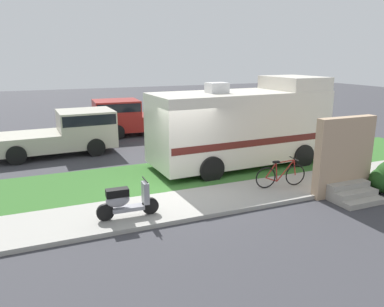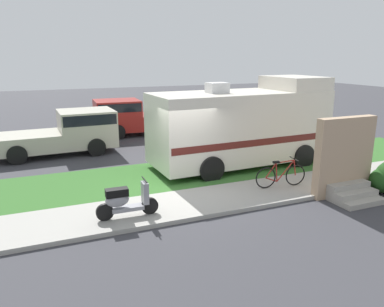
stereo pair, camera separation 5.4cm
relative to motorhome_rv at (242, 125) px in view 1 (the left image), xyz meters
The scene contains 10 objects.
ground_plane 3.82m from the motorhome_rv, 150.34° to the right, with size 80.00×80.00×0.00m, color #38383D.
sidewalk 4.47m from the motorhome_rv, 135.95° to the right, with size 24.00×2.00×0.12m.
grass_strip 3.40m from the motorhome_rv, behind, with size 24.00×3.40×0.08m.
motorhome_rv is the anchor object (origin of this frame).
scooter 6.27m from the motorhome_rv, 148.29° to the right, with size 1.60×0.50×0.97m.
bicycle 3.07m from the motorhome_rv, 94.91° to the right, with size 1.70×0.52×0.89m.
pickup_truck_near 7.55m from the motorhome_rv, 142.21° to the left, with size 5.19×2.38×1.83m.
pickup_truck_far 7.86m from the motorhome_rv, 107.77° to the left, with size 5.16×2.33×1.88m.
porch_steps 4.24m from the motorhome_rv, 73.02° to the right, with size 2.00×1.26×2.40m.
bottle_green 3.37m from the motorhome_rv, 58.00° to the right, with size 0.08×0.08×0.29m.
Camera 1 is at (-4.13, -10.30, 4.12)m, focal length 34.87 mm.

